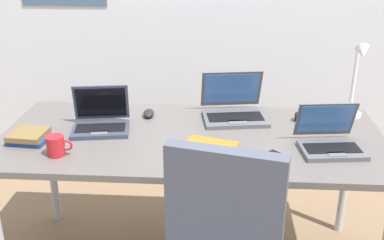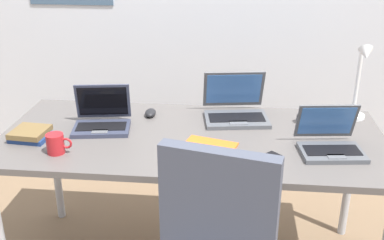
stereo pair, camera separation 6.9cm
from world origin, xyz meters
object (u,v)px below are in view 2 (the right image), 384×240
object	(u,v)px
laptop_back_right	(102,120)
computer_mouse	(150,113)
desk_lamp	(359,83)
laptop_back_left	(236,110)
headphones	(318,120)
book_stack	(30,134)
paper_folder_near_mouse	(203,154)
coffee_mug	(56,144)
laptop_by_keyboard	(330,142)
cell_phone	(267,159)

from	to	relation	value
laptop_back_right	computer_mouse	xyz separation A→B (m)	(0.21, 0.17, -0.02)
desk_lamp	laptop_back_left	distance (m)	0.62
laptop_back_right	headphones	world-z (taller)	laptop_back_right
book_stack	paper_folder_near_mouse	bearing A→B (deg)	-5.47
computer_mouse	paper_folder_near_mouse	size ratio (longest dim) A/B	0.31
book_stack	laptop_back_right	bearing A→B (deg)	28.44
laptop_back_right	laptop_back_left	bearing A→B (deg)	16.44
laptop_back_right	coffee_mug	xyz separation A→B (m)	(-0.12, -0.28, 0.00)
laptop_by_keyboard	coffee_mug	xyz separation A→B (m)	(-1.18, -0.14, 0.00)
cell_phone	coffee_mug	size ratio (longest dim) A/B	1.20
book_stack	paper_folder_near_mouse	world-z (taller)	book_stack
book_stack	coffee_mug	distance (m)	0.21
laptop_by_keyboard	book_stack	size ratio (longest dim) A/B	1.66
coffee_mug	cell_phone	bearing A→B (deg)	1.64
laptop_back_right	headphones	bearing A→B (deg)	8.69
laptop_by_keyboard	cell_phone	size ratio (longest dim) A/B	2.16
coffee_mug	book_stack	bearing A→B (deg)	144.08
paper_folder_near_mouse	coffee_mug	world-z (taller)	coffee_mug
laptop_by_keyboard	paper_folder_near_mouse	size ratio (longest dim) A/B	0.95
laptop_back_left	headphones	world-z (taller)	laptop_back_left
cell_phone	paper_folder_near_mouse	bearing A→B (deg)	-139.66
laptop_back_left	headphones	distance (m)	0.41
paper_folder_near_mouse	cell_phone	bearing A→B (deg)	-4.65
headphones	laptop_by_keyboard	bearing A→B (deg)	-89.29
desk_lamp	computer_mouse	world-z (taller)	desk_lamp
headphones	book_stack	distance (m)	1.39
laptop_by_keyboard	paper_folder_near_mouse	distance (m)	0.56
laptop_by_keyboard	computer_mouse	distance (m)	0.91
book_stack	coffee_mug	size ratio (longest dim) A/B	1.57
desk_lamp	headphones	world-z (taller)	desk_lamp
laptop_by_keyboard	paper_folder_near_mouse	xyz separation A→B (m)	(-0.55, -0.09, -0.04)
desk_lamp	laptop_by_keyboard	xyz separation A→B (m)	(-0.18, -0.37, -0.16)
laptop_by_keyboard	laptop_back_left	world-z (taller)	laptop_back_left
laptop_back_left	cell_phone	bearing A→B (deg)	-72.92
laptop_by_keyboard	computer_mouse	xyz separation A→B (m)	(-0.85, 0.32, -0.02)
cell_phone	paper_folder_near_mouse	xyz separation A→B (m)	(-0.27, 0.02, -0.00)
computer_mouse	laptop_by_keyboard	bearing A→B (deg)	-24.07
headphones	paper_folder_near_mouse	bearing A→B (deg)	-143.82
laptop_by_keyboard	computer_mouse	bearing A→B (deg)	159.51
laptop_back_right	computer_mouse	world-z (taller)	laptop_back_right
headphones	coffee_mug	size ratio (longest dim) A/B	1.89
laptop_back_right	laptop_by_keyboard	distance (m)	1.07
desk_lamp	laptop_back_right	xyz separation A→B (m)	(-1.24, -0.23, -0.16)
paper_folder_near_mouse	computer_mouse	bearing A→B (deg)	126.62
laptop_by_keyboard	cell_phone	xyz separation A→B (m)	(-0.28, -0.11, -0.04)
computer_mouse	cell_phone	distance (m)	0.72
laptop_back_right	computer_mouse	size ratio (longest dim) A/B	3.10
desk_lamp	coffee_mug	distance (m)	1.47
laptop_back_right	book_stack	distance (m)	0.34
desk_lamp	cell_phone	distance (m)	0.70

